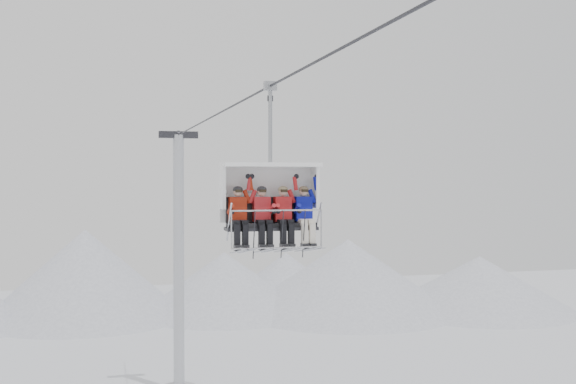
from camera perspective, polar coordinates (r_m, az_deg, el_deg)
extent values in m
cone|color=silver|center=(59.78, -15.73, -6.21)|extent=(16.00, 16.00, 7.00)
cone|color=silver|center=(59.77, -5.05, -7.14)|extent=(14.00, 14.00, 5.00)
cone|color=silver|center=(60.30, 4.75, -6.59)|extent=(18.00, 18.00, 6.00)
cone|color=silver|center=(63.16, 14.88, -6.96)|extent=(16.00, 16.00, 4.50)
cone|color=silver|center=(63.97, -0.17, -6.82)|extent=(12.00, 12.00, 4.50)
cylinder|color=#B5B7BD|center=(37.77, -8.63, -5.63)|extent=(0.56, 0.56, 13.30)
cube|color=#2B2B2F|center=(37.57, -8.66, 4.49)|extent=(2.00, 0.35, 0.35)
cylinder|color=#2B2B2F|center=(15.97, 0.00, 9.11)|extent=(0.06, 50.00, 0.06)
cube|color=black|center=(17.38, -1.33, -2.61)|extent=(2.12, 0.55, 0.10)
cube|color=black|center=(17.61, -1.53, -1.39)|extent=(2.12, 0.10, 0.62)
cube|color=#2B2B2F|center=(17.39, -1.33, -2.90)|extent=(2.22, 0.60, 0.08)
cube|color=white|center=(17.81, -1.70, -0.12)|extent=(2.36, 0.10, 1.41)
cube|color=white|center=(17.42, -1.40, 2.16)|extent=(2.36, 0.90, 0.10)
cylinder|color=#B8B8BC|center=(16.83, -0.90, -1.47)|extent=(2.16, 0.04, 0.04)
cylinder|color=#B8B8BC|center=(16.82, -0.84, -4.44)|extent=(2.16, 0.04, 0.04)
cylinder|color=#989BA0|center=(17.49, -1.41, 5.28)|extent=(0.10, 0.10, 1.90)
cube|color=#989BA0|center=(17.58, -1.42, 8.37)|extent=(0.30, 0.18, 0.22)
cube|color=#A72410|center=(17.23, -4.01, -1.39)|extent=(0.40, 0.27, 0.60)
sphere|color=tan|center=(17.17, -3.98, 0.02)|extent=(0.22, 0.22, 0.22)
cube|color=black|center=(16.81, -4.05, -3.39)|extent=(0.13, 0.15, 0.48)
cube|color=black|center=(16.85, -3.40, -3.38)|extent=(0.13, 0.15, 0.48)
cube|color=#B8BAC2|center=(16.75, -3.98, -4.72)|extent=(0.09, 1.69, 0.26)
cube|color=#B8BAC2|center=(16.79, -3.33, -4.70)|extent=(0.09, 1.69, 0.26)
cube|color=red|center=(17.35, -2.11, -1.37)|extent=(0.40, 0.27, 0.60)
sphere|color=tan|center=(17.29, -2.08, 0.03)|extent=(0.22, 0.22, 0.22)
cube|color=black|center=(16.93, -2.10, -3.36)|extent=(0.13, 0.15, 0.48)
cube|color=black|center=(16.97, -1.46, -3.34)|extent=(0.13, 0.15, 0.48)
cube|color=#B8BAC2|center=(16.87, -2.02, -4.67)|extent=(0.09, 1.69, 0.26)
cube|color=#B8BAC2|center=(16.91, -1.38, -4.66)|extent=(0.09, 1.69, 0.26)
cube|color=red|center=(17.47, -0.44, -1.35)|extent=(0.40, 0.27, 0.60)
sphere|color=tan|center=(17.42, -0.40, 0.04)|extent=(0.22, 0.22, 0.22)
cube|color=black|center=(17.05, -0.38, -3.32)|extent=(0.13, 0.15, 0.48)
cube|color=black|center=(17.10, 0.24, -3.31)|extent=(0.13, 0.15, 0.48)
cube|color=#B8BAC2|center=(16.99, -0.30, -4.63)|extent=(0.09, 1.69, 0.26)
cube|color=#B8BAC2|center=(17.04, 0.33, -4.61)|extent=(0.09, 1.69, 0.26)
cube|color=#0E159D|center=(17.61, 1.21, -1.33)|extent=(0.40, 0.27, 0.60)
sphere|color=tan|center=(17.55, 1.24, 0.05)|extent=(0.22, 0.22, 0.22)
cube|color=silver|center=(17.19, 1.30, -3.29)|extent=(0.13, 0.15, 0.48)
cube|color=silver|center=(17.25, 1.92, -3.27)|extent=(0.13, 0.15, 0.48)
cube|color=#B8BAC2|center=(17.13, 1.39, -4.58)|extent=(0.09, 1.69, 0.26)
cube|color=#B8BAC2|center=(17.18, 2.01, -4.57)|extent=(0.09, 1.69, 0.26)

